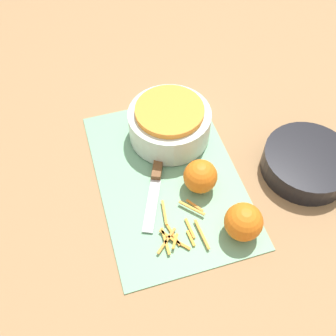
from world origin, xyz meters
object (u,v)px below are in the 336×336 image
object	(u,v)px
knife	(158,168)
orange_left	(200,176)
bowl_dark	(307,163)
orange_right	(244,222)
bowl_speckled	(170,123)

from	to	relation	value
knife	orange_left	world-z (taller)	orange_left
bowl_dark	orange_right	xyz separation A→B (m)	(0.10, -0.20, 0.02)
bowl_dark	orange_right	distance (m)	0.22
orange_left	knife	bearing A→B (deg)	-131.77
bowl_dark	knife	xyz separation A→B (m)	(-0.09, -0.31, -0.01)
orange_left	bowl_speckled	bearing A→B (deg)	-172.91
bowl_speckled	orange_right	distance (m)	0.29
bowl_dark	bowl_speckled	bearing A→B (deg)	-124.65
bowl_speckled	orange_left	distance (m)	0.16
bowl_speckled	orange_left	size ratio (longest dim) A/B	2.61
knife	orange_left	bearing A→B (deg)	71.63
bowl_dark	orange_right	size ratio (longest dim) A/B	2.56
bowl_speckled	orange_left	xyz separation A→B (m)	(0.16, 0.02, -0.01)
bowl_dark	knife	world-z (taller)	bowl_dark
bowl_speckled	knife	distance (m)	0.11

